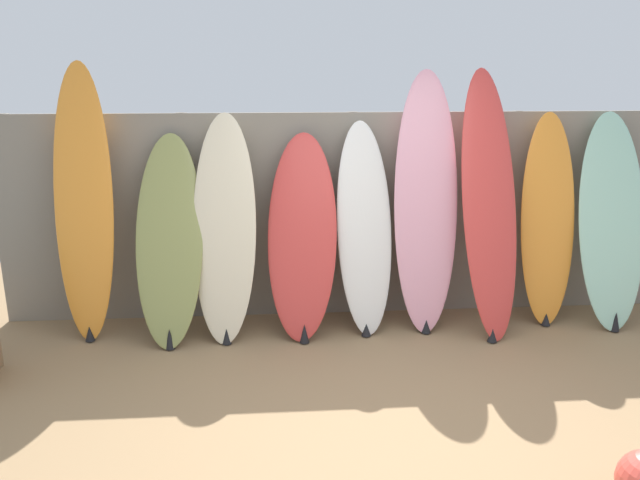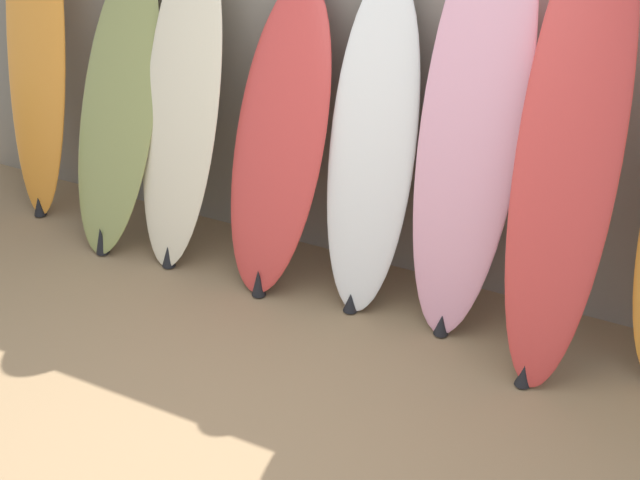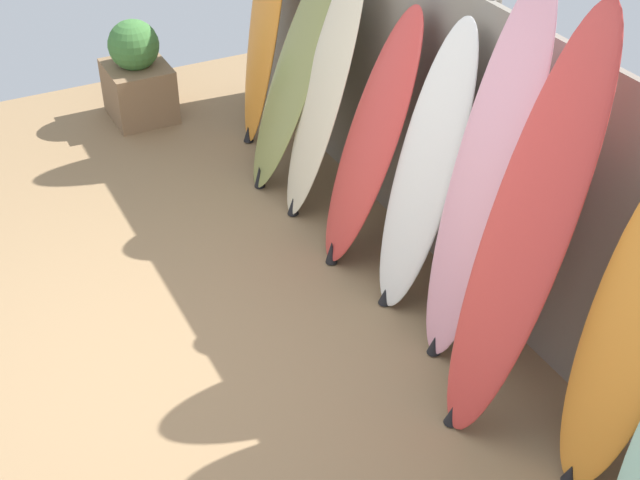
{
  "view_description": "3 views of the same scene",
  "coord_description": "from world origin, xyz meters",
  "px_view_note": "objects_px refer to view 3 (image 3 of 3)",
  "views": [
    {
      "loc": [
        -0.68,
        -3.31,
        2.17
      ],
      "look_at": [
        -0.36,
        0.95,
        0.98
      ],
      "focal_mm": 35.0,
      "sensor_mm": 36.0,
      "label": 1
    },
    {
      "loc": [
        1.76,
        -2.2,
        2.72
      ],
      "look_at": [
        0.13,
        0.94,
        0.72
      ],
      "focal_mm": 50.0,
      "sensor_mm": 36.0,
      "label": 2
    },
    {
      "loc": [
        3.65,
        -0.83,
        3.43
      ],
      "look_at": [
        0.23,
        0.91,
        0.74
      ],
      "focal_mm": 50.0,
      "sensor_mm": 36.0,
      "label": 3
    }
  ],
  "objects_px": {
    "surfboard_white_4": "(425,173)",
    "surfboard_pink_5": "(483,184)",
    "surfboard_orange_0": "(267,4)",
    "surfboard_red_3": "(370,142)",
    "planter_box": "(137,75)",
    "surfboard_olive_1": "(292,78)",
    "surfboard_cream_2": "(323,91)",
    "surfboard_red_6": "(524,238)",
    "surfboard_orange_7": "(630,332)"
  },
  "relations": [
    {
      "from": "surfboard_cream_2",
      "to": "surfboard_red_6",
      "type": "bearing_deg",
      "value": -1.57
    },
    {
      "from": "surfboard_pink_5",
      "to": "surfboard_orange_0",
      "type": "bearing_deg",
      "value": 179.25
    },
    {
      "from": "surfboard_cream_2",
      "to": "surfboard_orange_7",
      "type": "distance_m",
      "value": 2.73
    },
    {
      "from": "surfboard_red_3",
      "to": "surfboard_pink_5",
      "type": "height_order",
      "value": "surfboard_pink_5"
    },
    {
      "from": "surfboard_white_4",
      "to": "surfboard_orange_7",
      "type": "relative_size",
      "value": 0.97
    },
    {
      "from": "surfboard_cream_2",
      "to": "surfboard_red_3",
      "type": "xyz_separation_m",
      "value": [
        0.63,
        -0.0,
        -0.07
      ]
    },
    {
      "from": "surfboard_red_3",
      "to": "surfboard_white_4",
      "type": "distance_m",
      "value": 0.52
    },
    {
      "from": "surfboard_cream_2",
      "to": "surfboard_red_6",
      "type": "xyz_separation_m",
      "value": [
        2.15,
        -0.06,
        0.18
      ]
    },
    {
      "from": "surfboard_orange_7",
      "to": "surfboard_pink_5",
      "type": "bearing_deg",
      "value": -178.37
    },
    {
      "from": "surfboard_olive_1",
      "to": "planter_box",
      "type": "height_order",
      "value": "surfboard_olive_1"
    },
    {
      "from": "surfboard_pink_5",
      "to": "surfboard_orange_7",
      "type": "xyz_separation_m",
      "value": [
        1.07,
        0.03,
        -0.18
      ]
    },
    {
      "from": "planter_box",
      "to": "surfboard_pink_5",
      "type": "bearing_deg",
      "value": 12.26
    },
    {
      "from": "surfboard_cream_2",
      "to": "surfboard_orange_7",
      "type": "height_order",
      "value": "surfboard_cream_2"
    },
    {
      "from": "planter_box",
      "to": "surfboard_red_3",
      "type": "bearing_deg",
      "value": 15.59
    },
    {
      "from": "surfboard_orange_0",
      "to": "surfboard_red_6",
      "type": "distance_m",
      "value": 3.28
    },
    {
      "from": "surfboard_pink_5",
      "to": "planter_box",
      "type": "xyz_separation_m",
      "value": [
        -3.59,
        -0.78,
        -0.7
      ]
    },
    {
      "from": "surfboard_red_3",
      "to": "surfboard_white_4",
      "type": "height_order",
      "value": "surfboard_white_4"
    },
    {
      "from": "surfboard_red_3",
      "to": "surfboard_pink_5",
      "type": "bearing_deg",
      "value": 3.66
    },
    {
      "from": "surfboard_white_4",
      "to": "planter_box",
      "type": "xyz_separation_m",
      "value": [
        -3.08,
        -0.77,
        -0.5
      ]
    },
    {
      "from": "surfboard_pink_5",
      "to": "surfboard_olive_1",
      "type": "bearing_deg",
      "value": -177.78
    },
    {
      "from": "surfboard_olive_1",
      "to": "surfboard_red_6",
      "type": "xyz_separation_m",
      "value": [
        2.6,
        -0.04,
        0.27
      ]
    },
    {
      "from": "surfboard_white_4",
      "to": "surfboard_red_6",
      "type": "relative_size",
      "value": 0.8
    },
    {
      "from": "surfboard_orange_7",
      "to": "planter_box",
      "type": "xyz_separation_m",
      "value": [
        -4.67,
        -0.81,
        -0.52
      ]
    },
    {
      "from": "surfboard_cream_2",
      "to": "planter_box",
      "type": "bearing_deg",
      "value": -159.7
    },
    {
      "from": "surfboard_red_3",
      "to": "planter_box",
      "type": "bearing_deg",
      "value": -164.41
    },
    {
      "from": "surfboard_red_6",
      "to": "surfboard_orange_7",
      "type": "xyz_separation_m",
      "value": [
        0.58,
        0.16,
        -0.19
      ]
    },
    {
      "from": "surfboard_cream_2",
      "to": "surfboard_orange_7",
      "type": "bearing_deg",
      "value": 2.01
    },
    {
      "from": "surfboard_red_3",
      "to": "surfboard_orange_7",
      "type": "xyz_separation_m",
      "value": [
        2.1,
        0.1,
        0.07
      ]
    },
    {
      "from": "surfboard_olive_1",
      "to": "planter_box",
      "type": "xyz_separation_m",
      "value": [
        -1.49,
        -0.7,
        -0.44
      ]
    },
    {
      "from": "surfboard_white_4",
      "to": "surfboard_pink_5",
      "type": "bearing_deg",
      "value": 1.14
    },
    {
      "from": "surfboard_orange_0",
      "to": "surfboard_orange_7",
      "type": "distance_m",
      "value": 3.86
    },
    {
      "from": "surfboard_cream_2",
      "to": "surfboard_orange_7",
      "type": "xyz_separation_m",
      "value": [
        2.73,
        0.1,
        -0.0
      ]
    },
    {
      "from": "surfboard_orange_0",
      "to": "surfboard_pink_5",
      "type": "height_order",
      "value": "surfboard_orange_0"
    },
    {
      "from": "surfboard_red_3",
      "to": "planter_box",
      "type": "relative_size",
      "value": 1.98
    },
    {
      "from": "surfboard_red_6",
      "to": "planter_box",
      "type": "relative_size",
      "value": 2.6
    },
    {
      "from": "surfboard_orange_0",
      "to": "surfboard_cream_2",
      "type": "height_order",
      "value": "surfboard_orange_0"
    },
    {
      "from": "surfboard_red_3",
      "to": "surfboard_cream_2",
      "type": "bearing_deg",
      "value": 179.94
    },
    {
      "from": "surfboard_cream_2",
      "to": "surfboard_red_3",
      "type": "relative_size",
      "value": 1.1
    },
    {
      "from": "surfboard_orange_7",
      "to": "surfboard_olive_1",
      "type": "bearing_deg",
      "value": -177.98
    },
    {
      "from": "surfboard_white_4",
      "to": "surfboard_orange_7",
      "type": "xyz_separation_m",
      "value": [
        1.58,
        0.04,
        0.03
      ]
    },
    {
      "from": "surfboard_pink_5",
      "to": "surfboard_red_6",
      "type": "height_order",
      "value": "surfboard_red_6"
    },
    {
      "from": "surfboard_white_4",
      "to": "planter_box",
      "type": "bearing_deg",
      "value": -165.96
    },
    {
      "from": "surfboard_white_4",
      "to": "surfboard_orange_7",
      "type": "distance_m",
      "value": 1.59
    },
    {
      "from": "planter_box",
      "to": "surfboard_white_4",
      "type": "bearing_deg",
      "value": 14.04
    },
    {
      "from": "surfboard_orange_7",
      "to": "surfboard_orange_0",
      "type": "bearing_deg",
      "value": 179.91
    },
    {
      "from": "surfboard_red_3",
      "to": "surfboard_red_6",
      "type": "height_order",
      "value": "surfboard_red_6"
    },
    {
      "from": "surfboard_olive_1",
      "to": "surfboard_red_3",
      "type": "height_order",
      "value": "surfboard_red_3"
    },
    {
      "from": "surfboard_olive_1",
      "to": "surfboard_red_3",
      "type": "bearing_deg",
      "value": 0.84
    },
    {
      "from": "surfboard_red_3",
      "to": "surfboard_red_6",
      "type": "bearing_deg",
      "value": -2.2
    },
    {
      "from": "surfboard_orange_0",
      "to": "surfboard_red_6",
      "type": "xyz_separation_m",
      "value": [
        3.27,
        -0.16,
        -0.02
      ]
    }
  ]
}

